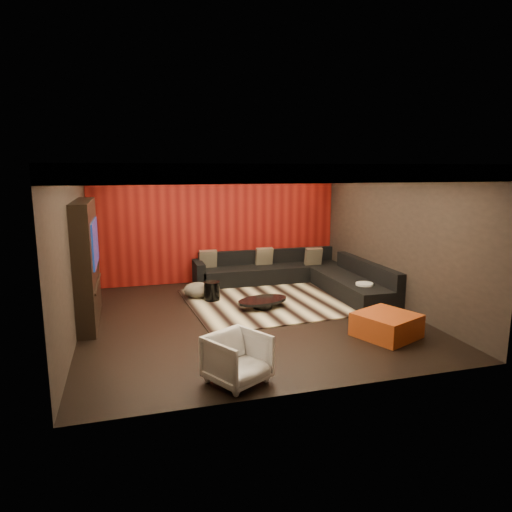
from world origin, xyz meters
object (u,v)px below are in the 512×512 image
object	(u,v)px
white_side_table	(364,293)
sectional_sofa	(300,276)
armchair	(238,359)
coffee_table	(263,303)
orange_ottoman	(386,325)
drum_stool	(212,291)

from	to	relation	value
white_side_table	sectional_sofa	world-z (taller)	sectional_sofa
armchair	sectional_sofa	bearing A→B (deg)	29.77
coffee_table	sectional_sofa	distance (m)	1.95
coffee_table	white_side_table	size ratio (longest dim) A/B	2.39
orange_ottoman	coffee_table	bearing A→B (deg)	127.14
orange_ottoman	sectional_sofa	bearing A→B (deg)	93.29
drum_stool	orange_ottoman	xyz separation A→B (m)	(2.40, -2.85, -0.02)
sectional_sofa	white_side_table	bearing A→B (deg)	-65.29
coffee_table	orange_ottoman	xyz separation A→B (m)	(1.54, -2.03, 0.09)
coffee_table	orange_ottoman	bearing A→B (deg)	-52.86
coffee_table	drum_stool	size ratio (longest dim) A/B	2.70
coffee_table	sectional_sofa	world-z (taller)	sectional_sofa
coffee_table	sectional_sofa	size ratio (longest dim) A/B	0.29
sectional_sofa	armchair	bearing A→B (deg)	-120.49
drum_stool	sectional_sofa	bearing A→B (deg)	14.80
white_side_table	armchair	size ratio (longest dim) A/B	0.62
drum_stool	white_side_table	bearing A→B (deg)	-19.98
white_side_table	orange_ottoman	size ratio (longest dim) A/B	0.50
sectional_sofa	coffee_table	bearing A→B (deg)	-133.62
coffee_table	drum_stool	bearing A→B (deg)	136.62
white_side_table	sectional_sofa	bearing A→B (deg)	114.71
drum_stool	white_side_table	distance (m)	3.16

